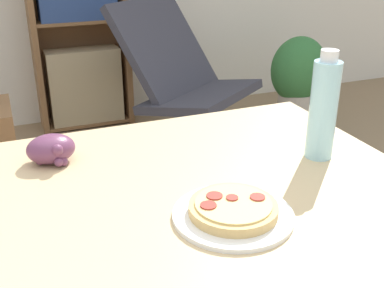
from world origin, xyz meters
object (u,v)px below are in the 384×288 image
object	(u,v)px
pizza_on_plate	(233,211)
grape_bunch	(51,149)
drink_bottle	(323,109)
bookshelf	(79,29)
lounge_chair_far	(187,104)
potted_plant_floor	(298,77)

from	to	relation	value
pizza_on_plate	grape_bunch	distance (m)	0.49
drink_bottle	bookshelf	bearing A→B (deg)	95.23
pizza_on_plate	bookshelf	world-z (taller)	bookshelf
pizza_on_plate	bookshelf	bearing A→B (deg)	87.35
drink_bottle	lounge_chair_far	size ratio (longest dim) A/B	0.28
drink_bottle	bookshelf	distance (m)	2.33
lounge_chair_far	potted_plant_floor	xyz separation A→B (m)	(0.88, 0.14, 0.04)
grape_bunch	lounge_chair_far	bearing A→B (deg)	57.48
pizza_on_plate	grape_bunch	xyz separation A→B (m)	(-0.30, 0.39, 0.02)
drink_bottle	lounge_chair_far	world-z (taller)	drink_bottle
pizza_on_plate	lounge_chair_far	world-z (taller)	lounge_chair_far
grape_bunch	potted_plant_floor	xyz separation A→B (m)	(1.80, 1.59, -0.43)
pizza_on_plate	drink_bottle	bearing A→B (deg)	28.27
lounge_chair_far	pizza_on_plate	bearing A→B (deg)	-143.89
grape_bunch	lounge_chair_far	size ratio (longest dim) A/B	0.12
drink_bottle	potted_plant_floor	bearing A→B (deg)	57.08
lounge_chair_far	bookshelf	distance (m)	0.90
bookshelf	lounge_chair_far	bearing A→B (deg)	-52.31
lounge_chair_far	potted_plant_floor	distance (m)	0.89
bookshelf	drink_bottle	bearing A→B (deg)	-84.77
grape_bunch	lounge_chair_far	xyz separation A→B (m)	(0.92, 1.44, -0.47)
bookshelf	potted_plant_floor	xyz separation A→B (m)	(1.38, -0.51, -0.33)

